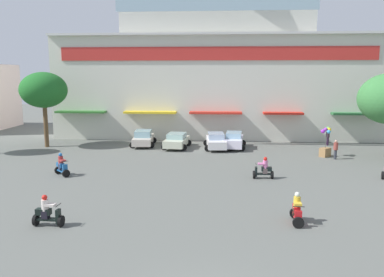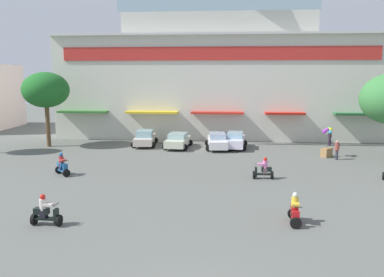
% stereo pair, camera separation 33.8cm
% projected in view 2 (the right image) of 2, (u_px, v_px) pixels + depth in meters
% --- Properties ---
extents(ground_plane, '(128.00, 128.00, 0.00)m').
position_uv_depth(ground_plane, '(211.00, 188.00, 23.70)').
color(ground_plane, '#5D605A').
extents(colonial_building, '(34.52, 16.17, 21.72)m').
position_uv_depth(colonial_building, '(219.00, 54.00, 44.69)').
color(colonial_building, beige).
rests_on(colonial_building, ground).
extents(plaza_tree_2, '(4.27, 4.66, 7.08)m').
position_uv_depth(plaza_tree_2, '(46.00, 90.00, 36.52)').
color(plaza_tree_2, brown).
rests_on(plaza_tree_2, ground).
extents(parked_car_0, '(2.57, 4.42, 1.49)m').
position_uv_depth(parked_car_0, '(145.00, 138.00, 37.74)').
color(parked_car_0, beige).
rests_on(parked_car_0, ground).
extents(parked_car_1, '(2.64, 4.21, 1.41)m').
position_uv_depth(parked_car_1, '(178.00, 140.00, 36.55)').
color(parked_car_1, beige).
rests_on(parked_car_1, ground).
extents(parked_car_2, '(2.46, 4.49, 1.48)m').
position_uv_depth(parked_car_2, '(217.00, 141.00, 36.12)').
color(parked_car_2, white).
rests_on(parked_car_2, ground).
extents(parked_car_3, '(2.44, 4.14, 1.53)m').
position_uv_depth(parked_car_3, '(235.00, 140.00, 36.31)').
color(parked_car_3, white).
rests_on(parked_car_3, ground).
extents(scooter_rider_1, '(0.61, 1.40, 1.47)m').
position_uv_depth(scooter_rider_1, '(295.00, 211.00, 18.02)').
color(scooter_rider_1, black).
rests_on(scooter_rider_1, ground).
extents(scooter_rider_2, '(1.37, 0.58, 1.48)m').
position_uv_depth(scooter_rider_2, '(46.00, 213.00, 17.81)').
color(scooter_rider_2, black).
rests_on(scooter_rider_2, ground).
extents(scooter_rider_4, '(1.35, 1.31, 1.57)m').
position_uv_depth(scooter_rider_4, '(62.00, 166.00, 26.70)').
color(scooter_rider_4, black).
rests_on(scooter_rider_4, ground).
extents(scooter_rider_5, '(1.34, 0.53, 1.47)m').
position_uv_depth(scooter_rider_5, '(264.00, 170.00, 25.76)').
color(scooter_rider_5, black).
rests_on(scooter_rider_5, ground).
extents(pedestrian_1, '(0.33, 0.33, 1.55)m').
position_uv_depth(pedestrian_1, '(330.00, 137.00, 37.66)').
color(pedestrian_1, '#26162B').
rests_on(pedestrian_1, ground).
extents(pedestrian_2, '(0.42, 0.42, 1.60)m').
position_uv_depth(pedestrian_2, '(337.00, 149.00, 31.50)').
color(pedestrian_2, '#2F323A').
rests_on(pedestrian_2, ground).
extents(balloon_vendor_cart, '(1.07, 1.05, 2.53)m').
position_uv_depth(balloon_vendor_cart, '(327.00, 144.00, 32.50)').
color(balloon_vendor_cart, '#997246').
rests_on(balloon_vendor_cart, ground).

